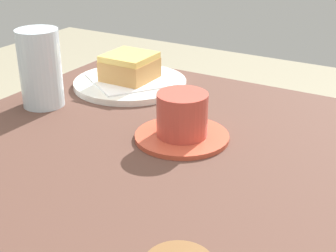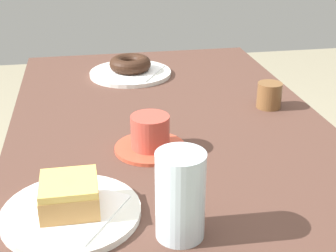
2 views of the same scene
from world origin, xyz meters
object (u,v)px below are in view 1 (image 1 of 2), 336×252
object	(u,v)px
donut_glazed_square	(130,67)
coffee_cup	(182,120)
plate_glazed_square	(130,83)
water_glass	(40,68)

from	to	relation	value
donut_glazed_square	coffee_cup	xyz separation A→B (m)	(0.20, -0.15, -0.01)
plate_glazed_square	water_glass	distance (m)	0.18
donut_glazed_square	water_glass	xyz separation A→B (m)	(-0.07, -0.15, 0.03)
coffee_cup	plate_glazed_square	bearing A→B (deg)	142.39
plate_glazed_square	coffee_cup	size ratio (longest dim) A/B	1.53
water_glass	coffee_cup	distance (m)	0.27
plate_glazed_square	donut_glazed_square	xyz separation A→B (m)	(0.00, -0.00, 0.03)
plate_glazed_square	water_glass	world-z (taller)	water_glass
plate_glazed_square	donut_glazed_square	bearing A→B (deg)	-90.00
plate_glazed_square	donut_glazed_square	world-z (taller)	donut_glazed_square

